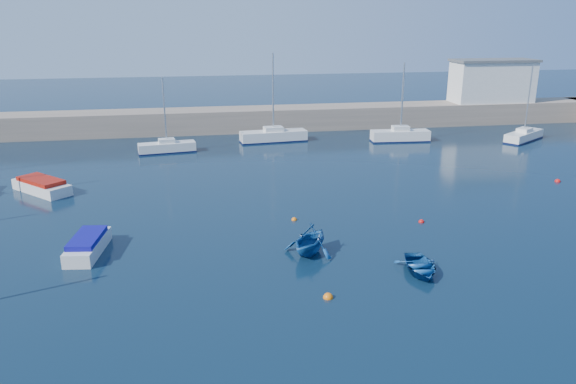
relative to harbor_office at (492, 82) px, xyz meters
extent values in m
plane|color=#0B1F32|center=(-30.00, -46.00, -5.10)|extent=(220.00, 220.00, 0.00)
cube|color=gray|center=(-30.00, 0.00, -3.80)|extent=(96.00, 4.50, 2.60)
cube|color=silver|center=(0.00, 0.00, 0.00)|extent=(10.00, 4.00, 5.00)
cube|color=silver|center=(-40.18, -10.02, -4.60)|extent=(5.76, 2.37, 1.00)
cylinder|color=#B7BABC|center=(-40.18, -10.02, -0.89)|extent=(0.15, 0.15, 6.43)
cube|color=silver|center=(-28.92, -6.74, -4.52)|extent=(7.35, 2.73, 1.15)
cylinder|color=#B7BABC|center=(-28.92, -6.74, 0.18)|extent=(0.17, 0.17, 8.26)
cube|color=silver|center=(-15.30, -9.01, -4.51)|extent=(6.39, 2.17, 1.19)
cylinder|color=#B7BABC|center=(-15.30, -9.01, -0.30)|extent=(0.18, 0.18, 7.23)
cube|color=silver|center=(-1.81, -10.99, -4.61)|extent=(6.03, 4.89, 0.99)
cylinder|color=#B7BABC|center=(-1.81, -10.99, -0.58)|extent=(0.14, 0.14, 7.06)
cube|color=silver|center=(-43.91, -34.63, -4.70)|extent=(2.14, 4.60, 0.79)
cube|color=#0D0B7A|center=(-43.91, -34.63, -4.16)|extent=(1.91, 3.49, 0.30)
cube|color=silver|center=(-49.36, -21.78, -4.70)|extent=(5.08, 5.18, 0.81)
cube|color=#98150A|center=(-49.36, -21.78, -4.14)|extent=(4.08, 4.14, 0.30)
imported|color=navy|center=(-26.00, -40.35, -4.76)|extent=(2.67, 3.48, 0.67)
imported|color=navy|center=(-31.30, -36.93, -4.21)|extent=(4.38, 4.47, 1.78)
sphere|color=orange|center=(-31.51, -42.26, -5.10)|extent=(0.50, 0.50, 0.50)
sphere|color=red|center=(-22.89, -33.15, -5.10)|extent=(0.39, 0.39, 0.39)
sphere|color=orange|center=(-31.16, -31.28, -5.10)|extent=(0.38, 0.38, 0.38)
sphere|color=red|center=(-8.03, -26.10, -5.10)|extent=(0.47, 0.47, 0.47)
camera|label=1|loc=(-37.65, -66.08, 8.07)|focal=35.00mm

